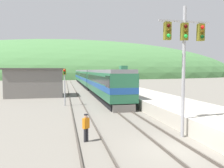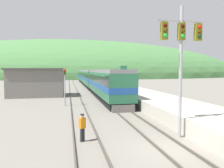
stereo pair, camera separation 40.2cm
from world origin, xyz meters
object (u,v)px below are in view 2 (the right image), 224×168
object	(u,v)px
express_train_lead_car	(106,83)
carriage_third	(84,76)
track_worker	(82,126)
carriage_second	(90,78)
signal_mast_main	(181,48)
signal_post_siding	(65,79)

from	to	relation	value
express_train_lead_car	carriage_third	bearing A→B (deg)	90.00
express_train_lead_car	track_worker	distance (m)	18.62
carriage_second	carriage_third	distance (m)	21.92
express_train_lead_car	signal_mast_main	distance (m)	18.72
express_train_lead_car	signal_post_siding	bearing A→B (deg)	-139.46
carriage_third	track_worker	distance (m)	62.23
carriage_third	signal_mast_main	distance (m)	62.53
signal_mast_main	track_worker	size ratio (longest dim) A/B	4.92
express_train_lead_car	carriage_third	world-z (taller)	express_train_lead_car
express_train_lead_car	track_worker	bearing A→B (deg)	-103.94
carriage_second	signal_post_siding	world-z (taller)	signal_post_siding
signal_post_siding	track_worker	distance (m)	13.44
carriage_second	signal_post_siding	xyz separation A→B (m)	(-5.63, -26.93, 0.82)
carriage_third	track_worker	size ratio (longest dim) A/B	13.09
carriage_third	express_train_lead_car	bearing A→B (deg)	-90.00
track_worker	signal_mast_main	bearing A→B (deg)	-3.67
signal_post_siding	signal_mast_main	bearing A→B (deg)	-62.61
signal_post_siding	track_worker	bearing A→B (deg)	-85.00
carriage_second	signal_mast_main	distance (m)	40.66
carriage_third	track_worker	xyz separation A→B (m)	(-4.47, -62.06, -1.37)
carriage_third	signal_post_siding	xyz separation A→B (m)	(-5.63, -48.85, 0.82)
express_train_lead_car	signal_mast_main	xyz separation A→B (m)	(1.41, -18.40, 3.16)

